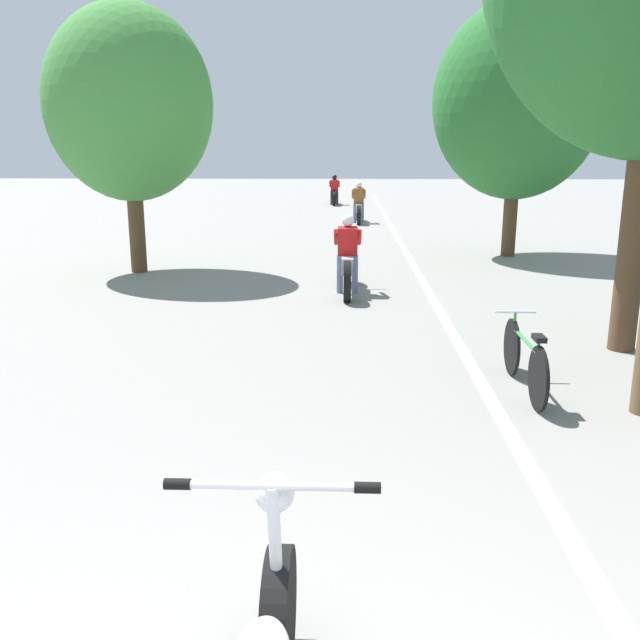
{
  "coord_description": "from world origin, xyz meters",
  "views": [
    {
      "loc": [
        0.22,
        -1.28,
        2.41
      ],
      "look_at": [
        -0.03,
        4.73,
        0.9
      ],
      "focal_mm": 38.0,
      "sensor_mm": 36.0,
      "label": 1
    }
  ],
  "objects_px": {
    "roadside_tree_right_far": "(518,101)",
    "roadside_tree_left": "(129,104)",
    "motorcycle_rider_far": "(334,193)",
    "bicycle_parked": "(525,359)",
    "motorcycle_rider_mid": "(359,207)",
    "motorcycle_rider_lead": "(347,263)"
  },
  "relations": [
    {
      "from": "roadside_tree_right_far",
      "to": "motorcycle_rider_lead",
      "type": "bearing_deg",
      "value": -130.59
    },
    {
      "from": "motorcycle_rider_lead",
      "to": "motorcycle_rider_mid",
      "type": "bearing_deg",
      "value": 88.19
    },
    {
      "from": "roadside_tree_right_far",
      "to": "motorcycle_rider_far",
      "type": "xyz_separation_m",
      "value": [
        -4.39,
        15.46,
        -2.98
      ]
    },
    {
      "from": "roadside_tree_right_far",
      "to": "motorcycle_rider_mid",
      "type": "distance_m",
      "value": 8.73
    },
    {
      "from": "motorcycle_rider_mid",
      "to": "bicycle_parked",
      "type": "bearing_deg",
      "value": -85.11
    },
    {
      "from": "motorcycle_rider_mid",
      "to": "roadside_tree_right_far",
      "type": "bearing_deg",
      "value": -65.46
    },
    {
      "from": "roadside_tree_left",
      "to": "motorcycle_rider_lead",
      "type": "distance_m",
      "value": 5.43
    },
    {
      "from": "roadside_tree_right_far",
      "to": "motorcycle_rider_far",
      "type": "bearing_deg",
      "value": 105.86
    },
    {
      "from": "motorcycle_rider_mid",
      "to": "bicycle_parked",
      "type": "relative_size",
      "value": 1.23
    },
    {
      "from": "roadside_tree_right_far",
      "to": "bicycle_parked",
      "type": "distance_m",
      "value": 10.07
    },
    {
      "from": "roadside_tree_right_far",
      "to": "motorcycle_rider_mid",
      "type": "xyz_separation_m",
      "value": [
        -3.41,
        7.47,
        -2.97
      ]
    },
    {
      "from": "roadside_tree_right_far",
      "to": "bicycle_parked",
      "type": "bearing_deg",
      "value": -101.89
    },
    {
      "from": "roadside_tree_left",
      "to": "motorcycle_rider_far",
      "type": "height_order",
      "value": "roadside_tree_left"
    },
    {
      "from": "roadside_tree_right_far",
      "to": "roadside_tree_left",
      "type": "relative_size",
      "value": 1.1
    },
    {
      "from": "roadside_tree_right_far",
      "to": "roadside_tree_left",
      "type": "height_order",
      "value": "roadside_tree_right_far"
    },
    {
      "from": "roadside_tree_left",
      "to": "motorcycle_rider_far",
      "type": "relative_size",
      "value": 2.57
    },
    {
      "from": "motorcycle_rider_lead",
      "to": "motorcycle_rider_mid",
      "type": "relative_size",
      "value": 1.04
    },
    {
      "from": "roadside_tree_left",
      "to": "motorcycle_rider_mid",
      "type": "bearing_deg",
      "value": 65.03
    },
    {
      "from": "roadside_tree_left",
      "to": "motorcycle_rider_far",
      "type": "xyz_separation_m",
      "value": [
        3.65,
        17.96,
        -2.77
      ]
    },
    {
      "from": "motorcycle_rider_far",
      "to": "motorcycle_rider_lead",
      "type": "bearing_deg",
      "value": -88.24
    },
    {
      "from": "motorcycle_rider_lead",
      "to": "roadside_tree_left",
      "type": "bearing_deg",
      "value": 155.7
    },
    {
      "from": "bicycle_parked",
      "to": "motorcycle_rider_mid",
      "type": "bearing_deg",
      "value": 94.89
    }
  ]
}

